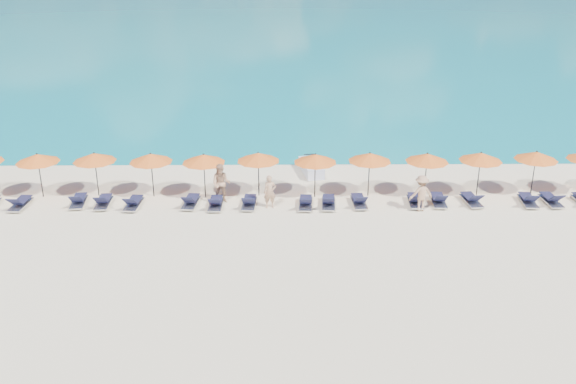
{
  "coord_description": "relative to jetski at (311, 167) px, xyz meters",
  "views": [
    {
      "loc": [
        -0.27,
        -23.96,
        12.19
      ],
      "look_at": [
        0.0,
        3.0,
        1.2
      ],
      "focal_mm": 40.0,
      "sensor_mm": 36.0,
      "label": 1
    }
  ],
  "objects": [
    {
      "name": "lounger_11",
      "position": [
        2.09,
        -4.44,
        -0.12
      ],
      "size": [
        0.7,
        1.73,
        0.66
      ],
      "rotation": [
        0.0,
        0.0,
        0.05
      ],
      "color": "silver",
      "rests_on": "ground"
    },
    {
      "name": "beachgoer_a",
      "position": [
        -2.17,
        -4.62,
        0.44
      ],
      "size": [
        0.64,
        0.48,
        1.6
      ],
      "primitive_type": "imported",
      "rotation": [
        0.0,
        0.0,
        0.18
      ],
      "color": "tan",
      "rests_on": "ground"
    },
    {
      "name": "jetski",
      "position": [
        0.0,
        0.0,
        0.0
      ],
      "size": [
        1.35,
        2.58,
        0.87
      ],
      "rotation": [
        0.0,
        0.0,
        0.18
      ],
      "color": "silver",
      "rests_on": "ground"
    },
    {
      "name": "lounger_3",
      "position": [
        -11.35,
        -4.24,
        -0.12
      ],
      "size": [
        0.79,
        1.75,
        0.66
      ],
      "rotation": [
        0.0,
        0.0,
        0.1
      ],
      "color": "silver",
      "rests_on": "ground"
    },
    {
      "name": "lounger_8",
      "position": [
        -3.17,
        -4.52,
        -0.12
      ],
      "size": [
        0.71,
        1.73,
        0.66
      ],
      "rotation": [
        0.0,
        0.0,
        -0.05
      ],
      "color": "silver",
      "rests_on": "ground"
    },
    {
      "name": "lounger_2",
      "position": [
        -14.04,
        -4.53,
        -0.12
      ],
      "size": [
        0.71,
        1.73,
        0.66
      ],
      "rotation": [
        0.0,
        0.0,
        -0.05
      ],
      "color": "silver",
      "rests_on": "ground"
    },
    {
      "name": "lounger_14",
      "position": [
        7.53,
        -4.3,
        -0.12
      ],
      "size": [
        0.78,
        1.75,
        0.66
      ],
      "rotation": [
        0.0,
        0.0,
        0.1
      ],
      "color": "silver",
      "rests_on": "ground"
    },
    {
      "name": "umbrella_10",
      "position": [
        10.84,
        -3.07,
        1.66
      ],
      "size": [
        2.1,
        2.1,
        2.28
      ],
      "color": "black",
      "rests_on": "ground"
    },
    {
      "name": "umbrella_4",
      "position": [
        -5.38,
        -3.32,
        1.66
      ],
      "size": [
        2.1,
        2.1,
        2.28
      ],
      "color": "black",
      "rests_on": "ground"
    },
    {
      "name": "ground",
      "position": [
        -1.33,
        -8.64,
        -0.36
      ],
      "size": [
        1400.0,
        1400.0,
        0.0
      ],
      "primitive_type": "plane",
      "color": "beige"
    },
    {
      "name": "lounger_15",
      "position": [
        10.23,
        -4.37,
        -0.12
      ],
      "size": [
        0.74,
        1.74,
        0.66
      ],
      "rotation": [
        0.0,
        0.0,
        -0.07
      ],
      "color": "silver",
      "rests_on": "ground"
    },
    {
      "name": "lounger_6",
      "position": [
        -5.96,
        -4.39,
        -0.12
      ],
      "size": [
        0.77,
        1.75,
        0.66
      ],
      "rotation": [
        0.0,
        0.0,
        -0.09
      ],
      "color": "silver",
      "rests_on": "ground"
    },
    {
      "name": "umbrella_5",
      "position": [
        -2.75,
        -3.11,
        1.66
      ],
      "size": [
        2.1,
        2.1,
        2.28
      ],
      "color": "black",
      "rests_on": "ground"
    },
    {
      "name": "beachgoer_b",
      "position": [
        -4.52,
        -3.93,
        0.6
      ],
      "size": [
        1.0,
        0.67,
        1.93
      ],
      "primitive_type": "imported",
      "rotation": [
        0.0,
        0.0,
        -0.15
      ],
      "color": "tan",
      "rests_on": "ground"
    },
    {
      "name": "lounger_13",
      "position": [
        5.93,
        -4.32,
        -0.12
      ],
      "size": [
        0.73,
        1.74,
        0.66
      ],
      "rotation": [
        0.0,
        0.0,
        -0.06
      ],
      "color": "silver",
      "rests_on": "ground"
    },
    {
      "name": "umbrella_6",
      "position": [
        0.01,
        -3.34,
        1.66
      ],
      "size": [
        2.1,
        2.1,
        2.28
      ],
      "color": "black",
      "rests_on": "ground"
    },
    {
      "name": "lounger_16",
      "position": [
        11.36,
        -4.35,
        -0.12
      ],
      "size": [
        0.71,
        1.73,
        0.66
      ],
      "rotation": [
        0.0,
        0.0,
        0.05
      ],
      "color": "silver",
      "rests_on": "ground"
    },
    {
      "name": "lounger_7",
      "position": [
        -4.75,
        -4.61,
        -0.12
      ],
      "size": [
        0.62,
        1.7,
        0.66
      ],
      "rotation": [
        0.0,
        0.0,
        -0.0
      ],
      "color": "silver",
      "rests_on": "ground"
    },
    {
      "name": "lounger_12",
      "position": [
        4.79,
        -4.38,
        -0.12
      ],
      "size": [
        0.71,
        1.73,
        0.66
      ],
      "rotation": [
        0.0,
        0.0,
        -0.05
      ],
      "color": "silver",
      "rests_on": "ground"
    },
    {
      "name": "beachgoer_c",
      "position": [
        4.89,
        -5.05,
        0.51
      ],
      "size": [
        1.22,
        0.78,
        1.75
      ],
      "primitive_type": "imported",
      "rotation": [
        0.0,
        0.0,
        3.38
      ],
      "color": "tan",
      "rests_on": "ground"
    },
    {
      "name": "lounger_10",
      "position": [
        0.62,
        -4.55,
        -0.12
      ],
      "size": [
        0.74,
        1.74,
        0.66
      ],
      "rotation": [
        0.0,
        0.0,
        -0.07
      ],
      "color": "silver",
      "rests_on": "ground"
    },
    {
      "name": "lounger_5",
      "position": [
        -8.67,
        -4.55,
        -0.12
      ],
      "size": [
        0.73,
        1.74,
        0.66
      ],
      "rotation": [
        0.0,
        0.0,
        -0.07
      ],
      "color": "silver",
      "rests_on": "ground"
    },
    {
      "name": "lounger_4",
      "position": [
        -10.14,
        -4.37,
        -0.12
      ],
      "size": [
        0.69,
        1.72,
        0.66
      ],
      "rotation": [
        0.0,
        0.0,
        0.04
      ],
      "color": "silver",
      "rests_on": "ground"
    },
    {
      "name": "umbrella_9",
      "position": [
        8.09,
        -3.19,
        1.66
      ],
      "size": [
        2.1,
        2.1,
        2.28
      ],
      "color": "black",
      "rests_on": "ground"
    },
    {
      "name": "umbrella_3",
      "position": [
        -7.95,
        -3.19,
        1.66
      ],
      "size": [
        2.1,
        2.1,
        2.28
      ],
      "color": "black",
      "rests_on": "ground"
    },
    {
      "name": "umbrella_2",
      "position": [
        -10.71,
        -3.07,
        1.66
      ],
      "size": [
        2.1,
        2.1,
        2.28
      ],
      "color": "black",
      "rests_on": "ground"
    },
    {
      "name": "umbrella_8",
      "position": [
        5.45,
        -3.29,
        1.66
      ],
      "size": [
        2.1,
        2.1,
        2.28
      ],
      "color": "black",
      "rests_on": "ground"
    },
    {
      "name": "lounger_9",
      "position": [
        -0.48,
        -4.6,
        -0.12
      ],
      "size": [
        0.72,
        1.73,
        0.66
      ],
      "rotation": [
        0.0,
        0.0,
        -0.06
      ],
      "color": "silver",
      "rests_on": "ground"
    },
    {
      "name": "umbrella_1",
      "position": [
        -13.43,
        -3.18,
        1.66
      ],
      "size": [
        2.1,
        2.1,
        2.28
      ],
      "color": "black",
      "rests_on": "ground"
    },
    {
      "name": "umbrella_7",
      "position": [
        2.67,
        -3.19,
        1.66
      ],
      "size": [
        2.1,
        2.1,
        2.28
      ],
      "color": "black",
      "rests_on": "ground"
    }
  ]
}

